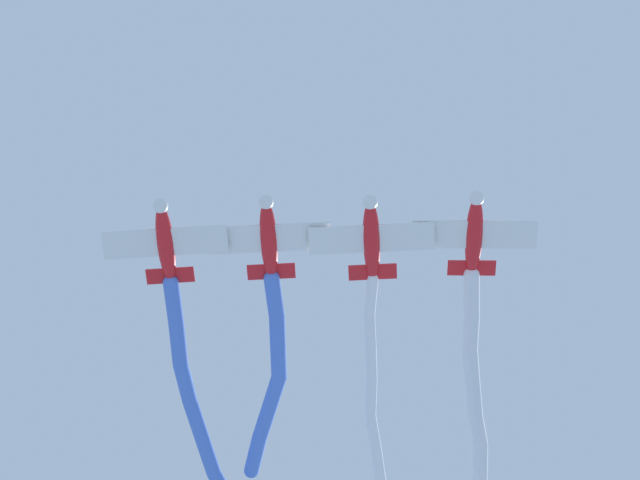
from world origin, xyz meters
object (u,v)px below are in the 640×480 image
(airplane_lead, at_px, (165,242))
(airplane_slot, at_px, (474,234))
(airplane_left_wing, at_px, (269,238))
(airplane_right_wing, at_px, (371,238))

(airplane_lead, distance_m, airplane_slot, 17.71)
(airplane_lead, height_order, airplane_left_wing, airplane_left_wing)
(airplane_lead, bearing_deg, airplane_slot, 92.79)
(airplane_right_wing, bearing_deg, airplane_slot, 91.80)
(airplane_left_wing, relative_size, airplane_right_wing, 1.00)
(airplane_left_wing, bearing_deg, airplane_lead, -88.20)
(airplane_lead, relative_size, airplane_left_wing, 0.99)
(airplane_right_wing, distance_m, airplane_slot, 5.91)
(airplane_left_wing, distance_m, airplane_slot, 11.81)
(airplane_lead, xyz_separation_m, airplane_right_wing, (7.33, 9.25, 0.00))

